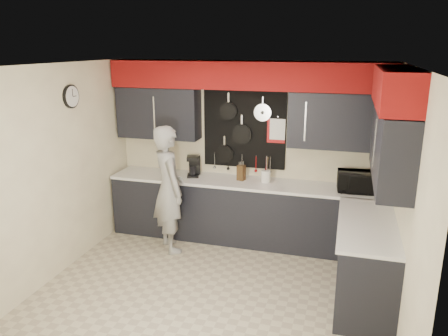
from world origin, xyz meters
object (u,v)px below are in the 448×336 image
(coffee_maker, at_px, (194,166))
(person, at_px, (169,189))
(microwave, at_px, (357,182))
(utensil_crock, at_px, (266,176))
(knife_block, at_px, (241,173))

(coffee_maker, height_order, person, person)
(microwave, relative_size, utensil_crock, 2.90)
(utensil_crock, xyz_separation_m, coffee_maker, (-1.09, -0.00, 0.08))
(microwave, xyz_separation_m, knife_block, (-1.59, 0.07, -0.03))
(coffee_maker, relative_size, person, 0.17)
(knife_block, height_order, person, person)
(microwave, xyz_separation_m, utensil_crock, (-1.24, 0.08, -0.05))
(knife_block, distance_m, utensil_crock, 0.36)
(microwave, distance_m, utensil_crock, 1.24)
(knife_block, relative_size, person, 0.12)
(utensil_crock, bearing_deg, coffee_maker, -179.97)
(knife_block, distance_m, person, 1.07)
(utensil_crock, relative_size, coffee_maker, 0.55)
(knife_block, xyz_separation_m, coffee_maker, (-0.73, 0.00, 0.05))
(person, bearing_deg, knife_block, -97.41)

